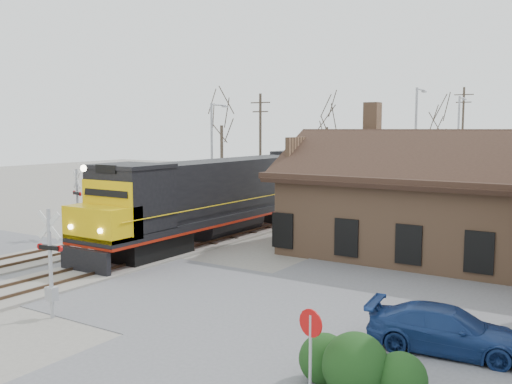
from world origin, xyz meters
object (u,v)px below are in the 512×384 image
at_px(locomotive_lead, 221,195).
at_px(locomotive_trailing, 364,172).
at_px(parked_car, 447,330).
at_px(depot, 434,209).

relative_size(locomotive_lead, locomotive_trailing, 1.00).
bearing_deg(parked_car, depot, 10.94).
distance_m(depot, locomotive_lead, 12.14).
bearing_deg(parked_car, locomotive_lead, 50.05).
height_order(depot, locomotive_trailing, depot).
distance_m(depot, parked_car, 13.10).
bearing_deg(locomotive_trailing, parked_car, -63.98).
xyz_separation_m(locomotive_lead, parked_car, (15.86, -10.52, -1.87)).
relative_size(depot, parked_car, 3.33).
relative_size(depot, locomotive_trailing, 0.70).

